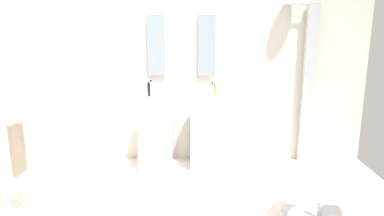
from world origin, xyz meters
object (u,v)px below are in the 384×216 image
(lounge_chair, at_px, (322,189))
(soap_bottle_amber, at_px, (214,90))
(soap_bottle_white, at_px, (151,87))
(soap_bottle_black, at_px, (149,90))
(pedestal_sink_right, at_px, (206,130))
(towel_rack, at_px, (15,150))
(pedestal_sink_left, at_px, (156,130))
(soap_bottle_clear, at_px, (212,90))
(shower_column, at_px, (307,81))

(lounge_chair, bearing_deg, soap_bottle_amber, 124.80)
(soap_bottle_white, bearing_deg, soap_bottle_black, -88.38)
(lounge_chair, xyz_separation_m, soap_bottle_amber, (-0.90, 1.30, 0.66))
(pedestal_sink_right, relative_size, soap_bottle_amber, 7.23)
(towel_rack, height_order, soap_bottle_black, soap_bottle_black)
(pedestal_sink_left, xyz_separation_m, soap_bottle_clear, (0.71, -0.09, 0.54))
(lounge_chair, height_order, soap_bottle_black, soap_bottle_black)
(pedestal_sink_left, relative_size, soap_bottle_white, 6.61)
(pedestal_sink_left, distance_m, soap_bottle_clear, 0.90)
(shower_column, bearing_deg, soap_bottle_amber, -166.88)
(shower_column, relative_size, soap_bottle_white, 12.97)
(pedestal_sink_left, bearing_deg, soap_bottle_white, 113.41)
(soap_bottle_white, bearing_deg, shower_column, 2.05)
(pedestal_sink_right, xyz_separation_m, soap_bottle_black, (-0.70, -0.12, 0.55))
(soap_bottle_amber, height_order, soap_bottle_clear, soap_bottle_clear)
(shower_column, bearing_deg, lounge_chair, -100.77)
(soap_bottle_white, relative_size, soap_bottle_clear, 0.96)
(pedestal_sink_right, bearing_deg, towel_rack, -147.39)
(lounge_chair, distance_m, towel_rack, 2.85)
(pedestal_sink_left, height_order, lounge_chair, pedestal_sink_left)
(pedestal_sink_right, relative_size, lounge_chair, 0.95)
(towel_rack, bearing_deg, soap_bottle_white, 49.27)
(towel_rack, relative_size, soap_bottle_amber, 6.58)
(towel_rack, relative_size, soap_bottle_white, 6.01)
(pedestal_sink_left, bearing_deg, towel_rack, -135.35)
(soap_bottle_white, xyz_separation_m, soap_bottle_amber, (0.79, -0.21, -0.01))
(soap_bottle_white, relative_size, soap_bottle_black, 0.90)
(pedestal_sink_right, bearing_deg, shower_column, 9.16)
(pedestal_sink_right, height_order, lounge_chair, pedestal_sink_right)
(towel_rack, distance_m, soap_bottle_black, 1.60)
(soap_bottle_amber, relative_size, soap_bottle_clear, 0.87)
(soap_bottle_clear, bearing_deg, soap_bottle_white, 163.29)
(pedestal_sink_right, bearing_deg, soap_bottle_white, 169.01)
(pedestal_sink_right, distance_m, towel_rack, 2.18)
(lounge_chair, distance_m, soap_bottle_clear, 1.72)
(pedestal_sink_left, xyz_separation_m, lounge_chair, (1.64, -1.37, -0.13))
(pedestal_sink_right, bearing_deg, soap_bottle_amber, -38.97)
(towel_rack, height_order, soap_bottle_amber, soap_bottle_amber)
(towel_rack, bearing_deg, pedestal_sink_left, 44.65)
(pedestal_sink_left, xyz_separation_m, towel_rack, (-1.19, -1.17, 0.15))
(towel_rack, bearing_deg, lounge_chair, -4.00)
(shower_column, height_order, soap_bottle_amber, shower_column)
(pedestal_sink_left, bearing_deg, soap_bottle_clear, -7.55)
(pedestal_sink_left, xyz_separation_m, pedestal_sink_right, (0.65, 0.00, 0.00))
(soap_bottle_white, bearing_deg, lounge_chair, -41.62)
(soap_bottle_amber, xyz_separation_m, soap_bottle_black, (-0.79, -0.05, 0.02))
(shower_column, xyz_separation_m, lounge_chair, (-0.30, -1.58, -0.73))
(soap_bottle_clear, bearing_deg, towel_rack, -150.39)
(lounge_chair, bearing_deg, soap_bottle_white, 138.38)
(lounge_chair, bearing_deg, soap_bottle_black, 143.56)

